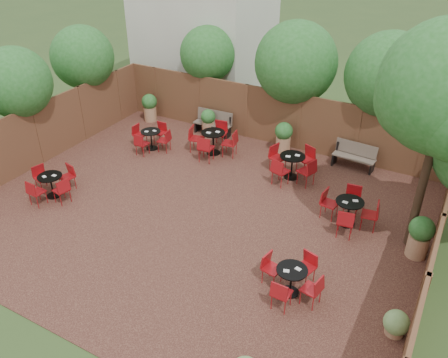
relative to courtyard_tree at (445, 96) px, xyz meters
The scene contains 12 objects.
ground 6.84m from the courtyard_tree, 165.16° to the right, with size 80.00×80.00×0.00m, color #354F23.
courtyard_paving 6.84m from the courtyard_tree, 165.16° to the right, with size 12.00×10.00×0.02m, color #361816.
fence_back 7.12m from the courtyard_tree, 146.47° to the left, with size 12.00×0.08×2.00m, color brown.
fence_left 11.86m from the courtyard_tree, behind, with size 0.08×10.00×2.00m, color brown.
fence_right 3.35m from the courtyard_tree, 66.90° to the right, with size 0.08×10.00×2.00m, color brown.
neighbour_building 11.88m from the courtyard_tree, 146.40° to the left, with size 5.00×4.00×8.00m, color beige.
overhang_foliage 5.99m from the courtyard_tree, 158.90° to the left, with size 15.64×10.57×2.77m.
courtyard_tree is the anchor object (origin of this frame).
park_bench_left 8.91m from the courtyard_tree, 157.05° to the left, with size 1.44×0.51×0.88m.
park_bench_right 5.27m from the courtyard_tree, 125.67° to the left, with size 1.39×0.55×0.84m.
bistro_tables 6.37m from the courtyard_tree, behind, with size 9.39×6.44×0.91m.
planters 6.66m from the courtyard_tree, 158.67° to the left, with size 11.17×4.05×1.10m.
Camera 1 is at (5.82, -8.94, 7.51)m, focal length 37.27 mm.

